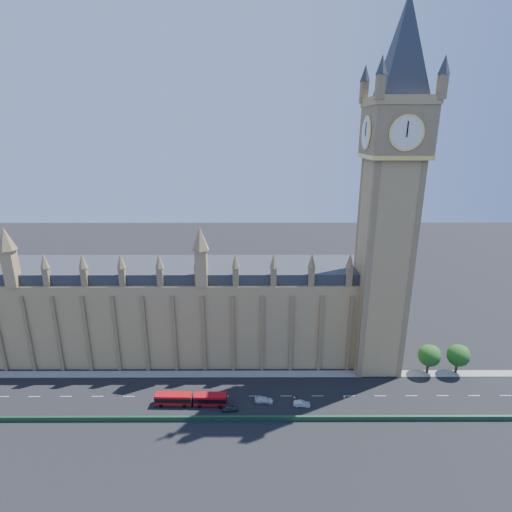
{
  "coord_description": "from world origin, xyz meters",
  "views": [
    {
      "loc": [
        4.05,
        -86.03,
        64.49
      ],
      "look_at": [
        4.36,
        10.0,
        34.24
      ],
      "focal_mm": 28.0,
      "sensor_mm": 36.0,
      "label": 1
    }
  ],
  "objects_px": {
    "red_bus": "(191,399)",
    "car_grey": "(230,408)",
    "car_silver": "(302,404)",
    "car_white": "(264,400)"
  },
  "relations": [
    {
      "from": "red_bus",
      "to": "car_grey",
      "type": "distance_m",
      "value": 9.97
    },
    {
      "from": "red_bus",
      "to": "car_grey",
      "type": "height_order",
      "value": "red_bus"
    },
    {
      "from": "car_grey",
      "to": "car_silver",
      "type": "height_order",
      "value": "car_silver"
    },
    {
      "from": "car_silver",
      "to": "car_white",
      "type": "xyz_separation_m",
      "value": [
        -9.2,
        1.44,
        0.0
      ]
    },
    {
      "from": "car_white",
      "to": "car_silver",
      "type": "bearing_deg",
      "value": -93.52
    },
    {
      "from": "car_grey",
      "to": "car_silver",
      "type": "distance_m",
      "value": 17.61
    },
    {
      "from": "car_silver",
      "to": "car_white",
      "type": "distance_m",
      "value": 9.31
    },
    {
      "from": "car_silver",
      "to": "red_bus",
      "type": "bearing_deg",
      "value": 93.36
    },
    {
      "from": "car_grey",
      "to": "car_white",
      "type": "height_order",
      "value": "car_white"
    },
    {
      "from": "red_bus",
      "to": "car_white",
      "type": "bearing_deg",
      "value": 3.92
    }
  ]
}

